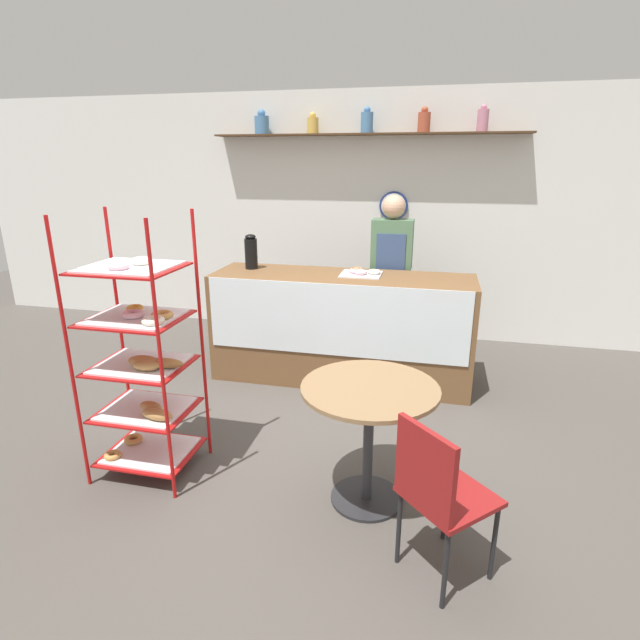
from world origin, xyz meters
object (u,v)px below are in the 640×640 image
object	(u,v)px
person_worker	(391,273)
donut_tray_counter	(361,272)
cafe_table	(369,415)
coffee_carafe	(251,252)
pastry_rack	(142,363)
cafe_chair	(437,488)

from	to	relation	value
person_worker	donut_tray_counter	xyz separation A→B (m)	(-0.23, -0.43, 0.09)
person_worker	cafe_table	bearing A→B (deg)	-87.36
cafe_table	donut_tray_counter	bearing A→B (deg)	100.57
coffee_carafe	person_worker	bearing A→B (deg)	17.70
pastry_rack	cafe_chair	size ratio (longest dim) A/B	1.98
pastry_rack	coffee_carafe	xyz separation A→B (m)	(0.05, 1.83, 0.38)
person_worker	cafe_chair	xyz separation A→B (m)	(0.50, -2.75, -0.40)
cafe_chair	coffee_carafe	xyz separation A→B (m)	(-1.78, 2.34, 0.63)
coffee_carafe	donut_tray_counter	xyz separation A→B (m)	(1.05, -0.02, -0.14)
coffee_carafe	donut_tray_counter	size ratio (longest dim) A/B	0.90
person_worker	cafe_table	xyz separation A→B (m)	(0.10, -2.23, -0.35)
coffee_carafe	donut_tray_counter	bearing A→B (deg)	-1.03
cafe_table	donut_tray_counter	size ratio (longest dim) A/B	2.19
cafe_table	donut_tray_counter	distance (m)	1.89
donut_tray_counter	cafe_chair	bearing A→B (deg)	-72.59
pastry_rack	donut_tray_counter	distance (m)	2.13
cafe_chair	donut_tray_counter	size ratio (longest dim) A/B	2.37
cafe_chair	donut_tray_counter	bearing A→B (deg)	-27.15
pastry_rack	cafe_table	size ratio (longest dim) A/B	2.15
cafe_table	cafe_chair	size ratio (longest dim) A/B	0.92
cafe_chair	coffee_carafe	size ratio (longest dim) A/B	2.63
person_worker	coffee_carafe	world-z (taller)	person_worker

